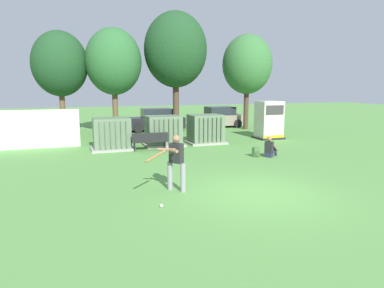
% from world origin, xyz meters
% --- Properties ---
extents(ground_plane, '(96.00, 96.00, 0.00)m').
position_xyz_m(ground_plane, '(0.00, 0.00, 0.00)').
color(ground_plane, '#5B9947').
extents(fence_panel, '(4.80, 0.12, 2.00)m').
position_xyz_m(fence_panel, '(-7.25, 10.50, 1.00)').
color(fence_panel, white).
rests_on(fence_panel, ground).
extents(transformer_west, '(2.10, 1.70, 1.62)m').
position_xyz_m(transformer_west, '(-3.35, 8.85, 0.79)').
color(transformer_west, '#9E9B93').
rests_on(transformer_west, ground).
extents(transformer_mid_west, '(2.10, 1.70, 1.62)m').
position_xyz_m(transformer_mid_west, '(-0.57, 9.15, 0.79)').
color(transformer_mid_west, '#9E9B93').
rests_on(transformer_mid_west, ground).
extents(transformer_mid_east, '(2.10, 1.70, 1.62)m').
position_xyz_m(transformer_mid_east, '(1.88, 9.13, 0.79)').
color(transformer_mid_east, '#9E9B93').
rests_on(transformer_mid_east, ground).
extents(generator_enclosure, '(1.60, 1.40, 2.30)m').
position_xyz_m(generator_enclosure, '(6.21, 9.49, 1.14)').
color(generator_enclosure, '#262626').
rests_on(generator_enclosure, ground).
extents(park_bench, '(1.82, 0.53, 0.92)m').
position_xyz_m(park_bench, '(-1.59, 7.92, 0.54)').
color(park_bench, black).
rests_on(park_bench, ground).
extents(batter, '(1.39, 1.23, 1.74)m').
position_xyz_m(batter, '(-2.31, 1.04, 0.98)').
color(batter, gray).
rests_on(batter, ground).
extents(sports_ball, '(0.09, 0.09, 0.09)m').
position_xyz_m(sports_ball, '(-3.07, -0.22, 0.04)').
color(sports_ball, white).
rests_on(sports_ball, ground).
extents(seated_spectator, '(0.78, 0.68, 0.96)m').
position_xyz_m(seated_spectator, '(3.27, 4.61, 0.38)').
color(seated_spectator, '#282D4C').
rests_on(seated_spectator, ground).
extents(backpack, '(0.36, 0.31, 0.44)m').
position_xyz_m(backpack, '(2.66, 4.82, 0.21)').
color(backpack, '#4C723F').
rests_on(backpack, ground).
extents(tree_left, '(3.51, 3.51, 6.71)m').
position_xyz_m(tree_left, '(-5.76, 15.38, 4.61)').
color(tree_left, brown).
rests_on(tree_left, ground).
extents(tree_center_left, '(3.64, 3.64, 6.95)m').
position_xyz_m(tree_center_left, '(-2.45, 14.59, 4.77)').
color(tree_center_left, brown).
rests_on(tree_center_left, ground).
extents(tree_center_right, '(4.29, 4.29, 8.21)m').
position_xyz_m(tree_center_right, '(1.72, 14.38, 5.63)').
color(tree_center_right, '#4C3828').
rests_on(tree_center_right, ground).
extents(tree_right, '(3.64, 3.64, 6.95)m').
position_xyz_m(tree_right, '(7.15, 14.21, 4.77)').
color(tree_right, '#4C3828').
rests_on(tree_right, ground).
extents(parked_car_leftmost, '(4.26, 2.04, 1.62)m').
position_xyz_m(parked_car_leftmost, '(0.47, 15.53, 0.75)').
color(parked_car_leftmost, black).
rests_on(parked_car_leftmost, ground).
extents(parked_car_left_of_center, '(4.21, 1.94, 1.62)m').
position_xyz_m(parked_car_left_of_center, '(5.72, 16.05, 0.75)').
color(parked_car_left_of_center, gray).
rests_on(parked_car_left_of_center, ground).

